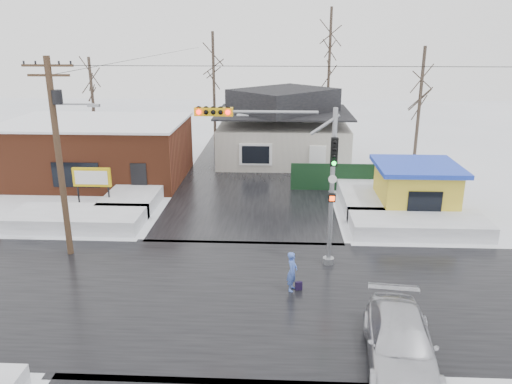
{
  "coord_description": "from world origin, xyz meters",
  "views": [
    {
      "loc": [
        1.74,
        -17.47,
        9.94
      ],
      "look_at": [
        0.7,
        4.06,
        3.0
      ],
      "focal_mm": 35.0,
      "sensor_mm": 36.0,
      "label": 1
    }
  ],
  "objects_px": {
    "traffic_signal": "(296,166)",
    "marquee_sign": "(92,178)",
    "car": "(400,343)",
    "kiosk": "(415,188)",
    "pedestrian": "(292,272)",
    "utility_pole": "(59,147)"
  },
  "relations": [
    {
      "from": "traffic_signal",
      "to": "marquee_sign",
      "type": "height_order",
      "value": "traffic_signal"
    },
    {
      "from": "car",
      "to": "kiosk",
      "type": "bearing_deg",
      "value": 80.34
    },
    {
      "from": "pedestrian",
      "to": "car",
      "type": "distance_m",
      "value": 5.57
    },
    {
      "from": "traffic_signal",
      "to": "kiosk",
      "type": "relative_size",
      "value": 1.52
    },
    {
      "from": "utility_pole",
      "to": "traffic_signal",
      "type": "bearing_deg",
      "value": -2.95
    },
    {
      "from": "pedestrian",
      "to": "marquee_sign",
      "type": "bearing_deg",
      "value": 68.22
    },
    {
      "from": "kiosk",
      "to": "car",
      "type": "bearing_deg",
      "value": -105.69
    },
    {
      "from": "pedestrian",
      "to": "utility_pole",
      "type": "bearing_deg",
      "value": 90.39
    },
    {
      "from": "utility_pole",
      "to": "car",
      "type": "distance_m",
      "value": 16.05
    },
    {
      "from": "utility_pole",
      "to": "pedestrian",
      "type": "height_order",
      "value": "utility_pole"
    },
    {
      "from": "kiosk",
      "to": "pedestrian",
      "type": "xyz_separation_m",
      "value": [
        -7.19,
        -9.49,
        -0.64
      ]
    },
    {
      "from": "utility_pole",
      "to": "kiosk",
      "type": "bearing_deg",
      "value": 20.44
    },
    {
      "from": "traffic_signal",
      "to": "marquee_sign",
      "type": "relative_size",
      "value": 2.75
    },
    {
      "from": "marquee_sign",
      "to": "traffic_signal",
      "type": "bearing_deg",
      "value": -29.72
    },
    {
      "from": "marquee_sign",
      "to": "car",
      "type": "distance_m",
      "value": 19.9
    },
    {
      "from": "traffic_signal",
      "to": "utility_pole",
      "type": "height_order",
      "value": "utility_pole"
    },
    {
      "from": "traffic_signal",
      "to": "car",
      "type": "relative_size",
      "value": 1.37
    },
    {
      "from": "traffic_signal",
      "to": "kiosk",
      "type": "height_order",
      "value": "traffic_signal"
    },
    {
      "from": "kiosk",
      "to": "utility_pole",
      "type": "bearing_deg",
      "value": -159.56
    },
    {
      "from": "traffic_signal",
      "to": "pedestrian",
      "type": "xyz_separation_m",
      "value": [
        -0.12,
        -2.46,
        -3.72
      ]
    },
    {
      "from": "utility_pole",
      "to": "kiosk",
      "type": "distance_m",
      "value": 18.95
    },
    {
      "from": "kiosk",
      "to": "car",
      "type": "height_order",
      "value": "kiosk"
    }
  ]
}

